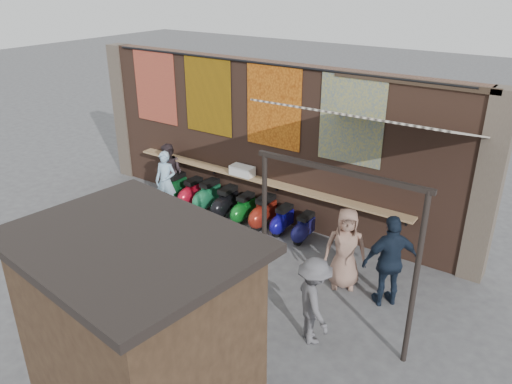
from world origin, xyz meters
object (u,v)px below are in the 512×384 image
(scooter_stool_0, at_px, (175,187))
(scooter_stool_1, at_px, (192,193))
(scooter_stool_5, at_px, (264,213))
(scooter_stool_2, at_px, (208,196))
(scooter_stool_6, at_px, (283,220))
(shopper_navy, at_px, (390,261))
(diner_left, at_px, (166,181))
(scooter_stool_4, at_px, (244,209))
(scooter_stool_3, at_px, (226,203))
(shopper_tan, at_px, (345,248))
(shopper_grey, at_px, (314,301))
(diner_right, at_px, (170,172))
(scooter_stool_7, at_px, (304,228))
(shelf_box, at_px, (242,171))
(market_stall, at_px, (141,342))

(scooter_stool_0, relative_size, scooter_stool_1, 1.01)
(scooter_stool_5, bearing_deg, scooter_stool_2, 179.87)
(scooter_stool_6, xyz_separation_m, shopper_navy, (3.16, -1.28, 0.59))
(scooter_stool_5, xyz_separation_m, diner_left, (-2.72, -0.62, 0.42))
(scooter_stool_1, distance_m, scooter_stool_5, 2.34)
(scooter_stool_4, distance_m, shopper_navy, 4.52)
(scooter_stool_1, relative_size, scooter_stool_5, 0.93)
(scooter_stool_3, relative_size, shopper_tan, 0.48)
(scooter_stool_0, relative_size, shopper_navy, 0.42)
(scooter_stool_3, relative_size, scooter_stool_6, 1.14)
(scooter_stool_5, height_order, scooter_stool_6, scooter_stool_5)
(scooter_stool_2, bearing_deg, scooter_stool_5, -0.13)
(scooter_stool_2, relative_size, diner_left, 0.52)
(scooter_stool_6, bearing_deg, scooter_stool_4, -178.55)
(shopper_grey, height_order, shopper_tan, shopper_tan)
(scooter_stool_5, height_order, shopper_grey, shopper_grey)
(scooter_stool_0, relative_size, scooter_stool_3, 0.95)
(scooter_stool_6, height_order, diner_right, diner_right)
(scooter_stool_3, bearing_deg, scooter_stool_7, 0.01)
(scooter_stool_5, relative_size, shopper_grey, 0.52)
(shopper_tan, bearing_deg, shelf_box, 131.46)
(scooter_stool_0, height_order, scooter_stool_1, scooter_stool_0)
(scooter_stool_1, relative_size, scooter_stool_7, 1.08)
(shopper_tan, bearing_deg, scooter_stool_7, 117.74)
(scooter_stool_4, bearing_deg, diner_left, -164.55)
(shopper_grey, xyz_separation_m, market_stall, (-1.06, -2.88, 0.64))
(scooter_stool_2, height_order, scooter_stool_7, scooter_stool_2)
(scooter_stool_1, bearing_deg, shelf_box, 12.21)
(scooter_stool_2, relative_size, shopper_navy, 0.45)
(scooter_stool_7, bearing_deg, scooter_stool_5, 176.97)
(shelf_box, xyz_separation_m, diner_right, (-2.29, -0.30, -0.45))
(shelf_box, bearing_deg, diner_left, -154.23)
(scooter_stool_2, xyz_separation_m, scooter_stool_3, (0.66, -0.07, -0.01))
(shelf_box, relative_size, scooter_stool_7, 0.86)
(scooter_stool_3, height_order, shopper_tan, shopper_tan)
(scooter_stool_1, bearing_deg, market_stall, -53.68)
(shopper_grey, relative_size, shopper_tan, 0.94)
(shopper_navy, bearing_deg, shopper_tan, -48.69)
(scooter_stool_1, height_order, market_stall, market_stall)
(shelf_box, relative_size, scooter_stool_6, 0.85)
(scooter_stool_0, bearing_deg, diner_right, 178.71)
(scooter_stool_6, xyz_separation_m, shopper_tan, (2.20, -1.20, 0.52))
(shopper_grey, bearing_deg, scooter_stool_4, 2.40)
(scooter_stool_2, xyz_separation_m, diner_right, (-1.34, -0.02, 0.39))
(scooter_stool_5, height_order, diner_left, diner_left)
(scooter_stool_2, height_order, scooter_stool_3, scooter_stool_2)
(shopper_navy, distance_m, shopper_tan, 0.96)
(scooter_stool_1, xyz_separation_m, scooter_stool_4, (1.75, 0.01, -0.01))
(scooter_stool_1, xyz_separation_m, scooter_stool_2, (0.53, 0.04, 0.03))
(scooter_stool_0, relative_size, scooter_stool_2, 0.93)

